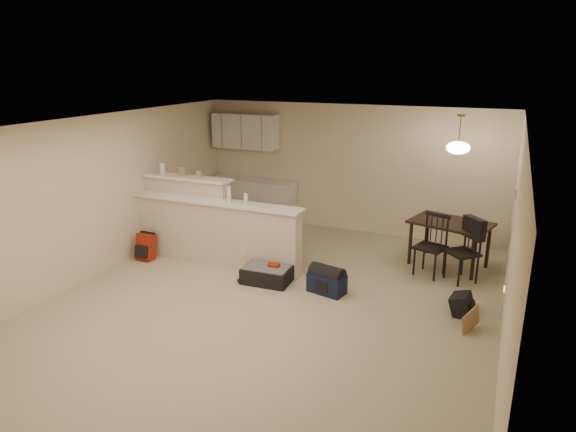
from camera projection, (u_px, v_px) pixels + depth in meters
The scene contains 19 objects.
room at pixel (274, 216), 6.98m from camera, with size 7.00×7.02×2.50m.
breakfast_bar at pixel (205, 225), 8.70m from camera, with size 3.08×0.58×1.39m.
upper_cabinets at pixel (245, 131), 10.55m from camera, with size 1.40×0.34×0.70m, color white.
kitchen_counter at pixel (252, 202), 10.77m from camera, with size 1.80×0.60×0.90m, color white.
thermostat at pixel (516, 194), 7.13m from camera, with size 0.02×0.12×0.12m, color beige.
jar at pixel (162, 168), 8.91m from camera, with size 0.10×0.10×0.20m, color silver.
cereal_box at pixel (182, 171), 8.76m from camera, with size 0.10×0.07×0.16m, color #A48054.
small_box at pixel (199, 174), 8.64m from camera, with size 0.08×0.06×0.12m, color #A48054.
bottle_a at pixel (229, 195), 8.25m from camera, with size 0.07×0.07×0.26m, color silver.
bottle_b at pixel (246, 199), 8.14m from camera, with size 0.06×0.06×0.18m, color silver.
dining_table at pixel (450, 227), 8.39m from camera, with size 1.40×1.12×0.77m.
pendant_lamp at pixel (458, 147), 8.01m from camera, with size 0.36×0.36×0.62m.
dining_chair_near at pixel (430, 246), 8.06m from camera, with size 0.43×0.41×0.99m, color black, non-canonical shape.
dining_chair_far at pixel (462, 251), 7.84m from camera, with size 0.43×0.41×0.99m, color black, non-canonical shape.
suitcase at pixel (267, 275), 7.89m from camera, with size 0.72×0.47×0.24m, color black.
red_backpack at pixel (146, 247), 8.80m from camera, with size 0.30×0.19×0.45m, color maroon.
navy_duffel at pixel (327, 283), 7.53m from camera, with size 0.54×0.29×0.29m, color #111938.
black_daypack at pixel (462, 305), 6.88m from camera, with size 0.33×0.23×0.29m, color black.
cardboard_sheet at pixel (471, 321), 6.45m from camera, with size 0.38×0.02×0.29m, color #A48054.
Camera 1 is at (2.84, -6.05, 3.27)m, focal length 32.00 mm.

